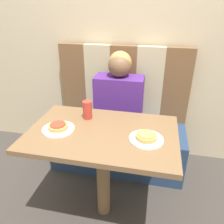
# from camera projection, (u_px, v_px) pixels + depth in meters

# --- Properties ---
(ground_plane) EXTENTS (12.00, 12.00, 0.00)m
(ground_plane) POSITION_uv_depth(u_px,v_px,m) (104.00, 210.00, 1.78)
(ground_plane) COLOR #38332D
(wall_back) EXTENTS (7.00, 0.05, 2.60)m
(wall_back) POSITION_uv_depth(u_px,v_px,m) (126.00, 29.00, 2.02)
(wall_back) COLOR #C6B28E
(wall_back) RESTS_ON ground_plane
(booth_seat) EXTENTS (1.28, 0.53, 0.43)m
(booth_seat) POSITION_uv_depth(u_px,v_px,m) (118.00, 145.00, 2.23)
(booth_seat) COLOR navy
(booth_seat) RESTS_ON ground_plane
(booth_backrest) EXTENTS (1.28, 0.08, 0.74)m
(booth_backrest) POSITION_uv_depth(u_px,v_px,m) (123.00, 83.00, 2.16)
(booth_backrest) COLOR brown
(booth_backrest) RESTS_ON booth_seat
(dining_table) EXTENTS (0.99, 0.64, 0.75)m
(dining_table) POSITION_uv_depth(u_px,v_px,m) (103.00, 145.00, 1.50)
(dining_table) COLOR brown
(dining_table) RESTS_ON ground_plane
(person) EXTENTS (0.43, 0.24, 0.72)m
(person) POSITION_uv_depth(u_px,v_px,m) (119.00, 94.00, 1.98)
(person) COLOR #4C237A
(person) RESTS_ON booth_seat
(plate_left) EXTENTS (0.21, 0.21, 0.01)m
(plate_left) POSITION_uv_depth(u_px,v_px,m) (58.00, 129.00, 1.46)
(plate_left) COLOR white
(plate_left) RESTS_ON dining_table
(plate_right) EXTENTS (0.21, 0.21, 0.01)m
(plate_right) POSITION_uv_depth(u_px,v_px,m) (146.00, 139.00, 1.35)
(plate_right) COLOR white
(plate_right) RESTS_ON dining_table
(pizza_left) EXTENTS (0.13, 0.13, 0.03)m
(pizza_left) POSITION_uv_depth(u_px,v_px,m) (58.00, 126.00, 1.45)
(pizza_left) COLOR #C68E47
(pizza_left) RESTS_ON plate_left
(pizza_right) EXTENTS (0.13, 0.13, 0.03)m
(pizza_right) POSITION_uv_depth(u_px,v_px,m) (146.00, 136.00, 1.34)
(pizza_right) COLOR #C68E47
(pizza_right) RESTS_ON plate_right
(drinking_cup) EXTENTS (0.07, 0.07, 0.13)m
(drinking_cup) POSITION_uv_depth(u_px,v_px,m) (87.00, 110.00, 1.59)
(drinking_cup) COLOR #B23328
(drinking_cup) RESTS_ON dining_table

